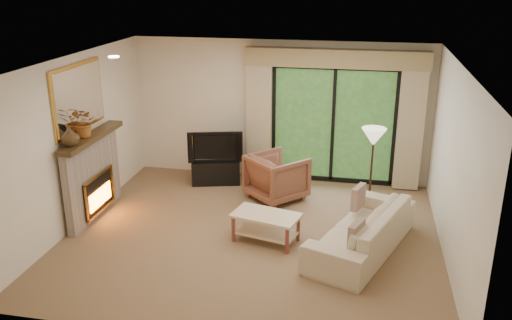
% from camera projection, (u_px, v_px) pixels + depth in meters
% --- Properties ---
extents(floor, '(5.50, 5.50, 0.00)m').
position_uv_depth(floor, '(252.00, 235.00, 8.15)').
color(floor, '#806143').
rests_on(floor, ground).
extents(ceiling, '(5.50, 5.50, 0.00)m').
position_uv_depth(ceiling, '(252.00, 62.00, 7.28)').
color(ceiling, white).
rests_on(ceiling, ground).
extents(wall_back, '(5.00, 0.00, 5.00)m').
position_uv_depth(wall_back, '(279.00, 111.00, 10.02)').
color(wall_back, beige).
rests_on(wall_back, ground).
extents(wall_front, '(5.00, 0.00, 5.00)m').
position_uv_depth(wall_front, '(201.00, 233.00, 5.40)').
color(wall_front, beige).
rests_on(wall_front, ground).
extents(wall_left, '(0.00, 5.00, 5.00)m').
position_uv_depth(wall_left, '(75.00, 142.00, 8.22)').
color(wall_left, beige).
rests_on(wall_left, ground).
extents(wall_right, '(0.00, 5.00, 5.00)m').
position_uv_depth(wall_right, '(454.00, 167.00, 7.20)').
color(wall_right, beige).
rests_on(wall_right, ground).
extents(fireplace, '(0.24, 1.70, 1.37)m').
position_uv_depth(fireplace, '(93.00, 176.00, 8.59)').
color(fireplace, gray).
rests_on(fireplace, floor).
extents(mirror, '(0.07, 1.45, 1.02)m').
position_uv_depth(mirror, '(79.00, 97.00, 8.18)').
color(mirror, gold).
rests_on(mirror, wall_left).
extents(sliding_door, '(2.26, 0.10, 2.16)m').
position_uv_depth(sliding_door, '(333.00, 125.00, 9.86)').
color(sliding_door, black).
rests_on(sliding_door, floor).
extents(curtain_left, '(0.45, 0.18, 2.35)m').
position_uv_depth(curtain_left, '(259.00, 117.00, 9.97)').
color(curtain_left, tan).
rests_on(curtain_left, floor).
extents(curtain_right, '(0.45, 0.18, 2.35)m').
position_uv_depth(curtain_right, '(410.00, 125.00, 9.47)').
color(curtain_right, tan).
rests_on(curtain_right, floor).
extents(cornice, '(3.20, 0.24, 0.32)m').
position_uv_depth(cornice, '(336.00, 58.00, 9.36)').
color(cornice, '#9C8457').
rests_on(cornice, wall_back).
extents(media_console, '(0.96, 0.61, 0.44)m').
position_uv_depth(media_console, '(216.00, 171.00, 10.08)').
color(media_console, black).
rests_on(media_console, floor).
extents(tv, '(1.00, 0.39, 0.58)m').
position_uv_depth(tv, '(215.00, 146.00, 9.91)').
color(tv, black).
rests_on(tv, media_console).
extents(armchair, '(1.22, 1.22, 0.80)m').
position_uv_depth(armchair, '(277.00, 177.00, 9.32)').
color(armchair, brown).
rests_on(armchair, floor).
extents(sofa, '(1.59, 2.36, 0.64)m').
position_uv_depth(sofa, '(362.00, 229.00, 7.63)').
color(sofa, tan).
rests_on(sofa, floor).
extents(pillow_near, '(0.22, 0.38, 0.37)m').
position_uv_depth(pillow_near, '(356.00, 236.00, 6.98)').
color(pillow_near, '#562E2A').
rests_on(pillow_near, sofa).
extents(pillow_far, '(0.22, 0.37, 0.36)m').
position_uv_depth(pillow_far, '(358.00, 197.00, 8.16)').
color(pillow_far, '#562E2A').
rests_on(pillow_far, sofa).
extents(coffee_table, '(1.06, 0.74, 0.43)m').
position_uv_depth(coffee_table, '(266.00, 228.00, 7.91)').
color(coffee_table, '#DAB88D').
rests_on(coffee_table, floor).
extents(floor_lamp, '(0.48, 0.48, 1.45)m').
position_uv_depth(floor_lamp, '(371.00, 172.00, 8.63)').
color(floor_lamp, beige).
rests_on(floor_lamp, floor).
extents(vase, '(0.34, 0.34, 0.29)m').
position_uv_depth(vase, '(70.00, 136.00, 7.79)').
color(vase, '#3E2C17').
rests_on(vase, fireplace).
extents(branches, '(0.51, 0.48, 0.47)m').
position_uv_depth(branches, '(84.00, 122.00, 8.17)').
color(branches, '#94521C').
rests_on(branches, fireplace).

